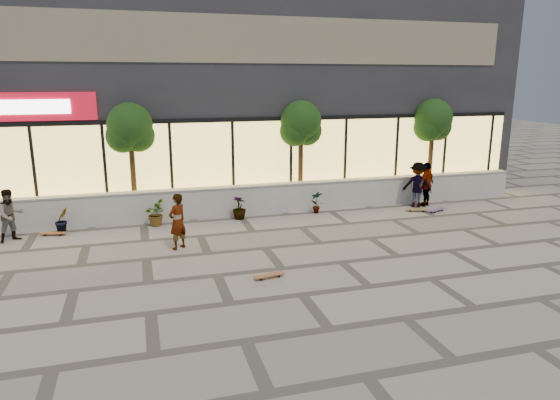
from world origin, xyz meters
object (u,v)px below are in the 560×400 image
object	(u,v)px
tree_midwest	(130,131)
skateboard_center	(269,275)
skater_right_far	(417,185)
skateboard_left	(53,233)
skater_right_near	(426,184)
tree_east	(433,123)
tree_mideast	(301,126)
skateboard_right_far	(437,210)
skateboard_right_near	(417,210)
skater_left	(11,215)
skater_center	(177,222)

from	to	relation	value
tree_midwest	skateboard_center	size ratio (longest dim) A/B	4.98
skater_right_far	skateboard_center	world-z (taller)	skater_right_far
skateboard_center	skateboard_left	xyz separation A→B (m)	(-5.50, 5.08, -0.00)
skater_right_near	skater_right_far	bearing A→B (deg)	-31.66
tree_midwest	skateboard_center	distance (m)	7.81
tree_midwest	tree_east	world-z (taller)	same
tree_mideast	skater_right_far	xyz separation A→B (m)	(4.11, -1.40, -2.15)
skater_right_near	skater_right_far	xyz separation A→B (m)	(-0.39, 0.00, 0.01)
tree_midwest	skateboard_left	bearing A→B (deg)	-148.64
skateboard_center	skateboard_right_far	bearing A→B (deg)	20.02
skateboard_left	skateboard_right_near	size ratio (longest dim) A/B	1.01
skater_right_far	skateboard_left	xyz separation A→B (m)	(-12.57, -0.10, -0.76)
skateboard_left	tree_mideast	bearing A→B (deg)	22.95
skateboard_center	tree_east	bearing A→B (deg)	27.76
tree_east	skater_right_far	world-z (taller)	tree_east
tree_east	skateboard_center	size ratio (longest dim) A/B	4.98
tree_midwest	tree_east	size ratio (longest dim) A/B	1.00
tree_midwest	skateboard_left	xyz separation A→B (m)	(-2.46, -1.50, -2.91)
skateboard_right_far	skater_left	bearing A→B (deg)	154.61
tree_east	skateboard_right_far	world-z (taller)	tree_east
tree_mideast	skateboard_right_near	distance (m)	5.17
tree_midwest	skater_center	bearing A→B (deg)	-73.36
tree_mideast	skater_right_near	world-z (taller)	tree_mideast
skater_center	skateboard_left	xyz separation A→B (m)	(-3.59, 2.29, -0.72)
tree_midwest	tree_mideast	bearing A→B (deg)	0.00
tree_east	skateboard_right_far	distance (m)	3.85
skateboard_right_near	tree_midwest	bearing A→B (deg)	-168.68
skater_left	skateboard_center	size ratio (longest dim) A/B	1.98
skater_right_near	skateboard_center	bearing A→B (deg)	3.10
skater_right_near	skateboard_right_far	xyz separation A→B (m)	(-0.07, -0.89, -0.76)
skater_right_near	tree_midwest	bearing A→B (deg)	-39.26
tree_midwest	skater_right_far	world-z (taller)	tree_midwest
skater_right_far	skater_left	bearing A→B (deg)	24.47
skater_left	skater_right_far	distance (m)	13.61
skater_center	skateboard_right_far	xyz separation A→B (m)	(9.30, 1.51, -0.72)
skater_center	skater_right_near	bearing A→B (deg)	155.09
tree_midwest	skateboard_right_far	xyz separation A→B (m)	(10.43, -2.29, -2.91)
tree_mideast	skateboard_left	xyz separation A→B (m)	(-8.46, -1.50, -2.91)
tree_east	skater_right_near	size ratio (longest dim) A/B	2.35
skateboard_center	skateboard_right_near	bearing A→B (deg)	23.83
skateboard_center	skater_right_near	bearing A→B (deg)	24.66
tree_mideast	skateboard_left	distance (m)	9.07
skater_center	skateboard_left	world-z (taller)	skater_center
tree_midwest	tree_east	distance (m)	11.50
skateboard_right_near	skater_center	bearing A→B (deg)	-145.37
tree_midwest	skater_right_near	size ratio (longest dim) A/B	2.35
skater_left	skater_right_near	world-z (taller)	skater_right_near
skater_right_near	skateboard_right_near	xyz separation A→B (m)	(-0.75, -0.67, -0.76)
skater_left	skateboard_left	bearing A→B (deg)	-20.34
skater_center	skateboard_right_near	world-z (taller)	skater_center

